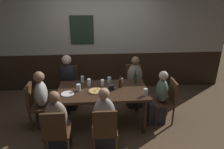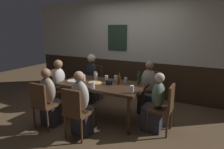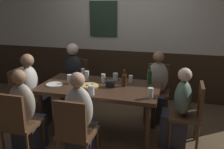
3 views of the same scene
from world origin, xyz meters
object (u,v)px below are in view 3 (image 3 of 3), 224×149
(person_head_west, at_px, (33,96))
(pizza, at_px, (89,86))
(person_left_far, at_px, (73,82))
(chair_left_far, at_px, (77,80))
(chair_head_west, at_px, (24,93))
(chair_head_east, at_px, (191,112))
(pint_glass_pale, at_px, (131,79))
(plate_white_large, at_px, (54,84))
(condiment_caddy, at_px, (110,84))
(beer_glass_half, at_px, (115,77))
(pint_glass_amber, at_px, (70,80))
(tumbler_short, at_px, (150,94))
(person_head_east, at_px, (178,114))
(highball_clear, at_px, (87,76))
(tumbler_water, at_px, (83,73))
(chair_left_near, at_px, (18,122))
(person_left_near, at_px, (26,119))
(chair_right_far, at_px, (157,87))
(beer_bottle_brown, at_px, (124,80))
(person_mid_near, at_px, (81,126))
(beer_bottle_green, at_px, (150,77))
(dining_table, at_px, (100,91))
(chair_mid_near, at_px, (75,131))
(person_right_far, at_px, (156,92))
(beer_glass_tall, at_px, (103,78))

(person_head_west, distance_m, pizza, 1.00)
(person_left_far, bearing_deg, chair_left_far, 90.00)
(chair_head_west, distance_m, chair_head_east, 2.51)
(person_head_west, distance_m, pint_glass_pale, 1.54)
(plate_white_large, bearing_deg, condiment_caddy, 9.43)
(chair_head_west, bearing_deg, pizza, -3.44)
(chair_head_east, distance_m, person_left_far, 2.11)
(pint_glass_pale, distance_m, beer_glass_half, 0.25)
(pint_glass_amber, height_order, tumbler_short, same)
(chair_head_west, relative_size, person_head_east, 0.82)
(highball_clear, xyz_separation_m, plate_white_large, (-0.38, -0.31, -0.06))
(highball_clear, height_order, tumbler_water, highball_clear)
(tumbler_short, distance_m, beer_glass_half, 0.85)
(chair_left_near, bearing_deg, person_left_near, 90.00)
(pizza, bearing_deg, person_head_east, 3.17)
(chair_head_west, relative_size, chair_right_far, 1.00)
(chair_left_near, height_order, person_head_east, person_head_east)
(tumbler_short, bearing_deg, beer_bottle_brown, 138.90)
(chair_right_far, xyz_separation_m, person_mid_near, (-0.74, -1.56, -0.02))
(beer_bottle_green, bearing_deg, person_head_east, -33.98)
(dining_table, bearing_deg, person_left_far, 136.42)
(chair_mid_near, height_order, person_left_far, person_left_far)
(person_head_east, xyz_separation_m, person_right_far, (-0.35, 0.70, 0.03))
(dining_table, bearing_deg, beer_bottle_brown, 13.45)
(dining_table, bearing_deg, beer_bottle_green, 23.35)
(highball_clear, relative_size, beer_glass_half, 1.39)
(person_mid_near, bearing_deg, beer_bottle_green, 56.05)
(person_left_far, relative_size, beer_glass_tall, 9.70)
(chair_head_west, height_order, tumbler_water, chair_head_west)
(chair_left_far, xyz_separation_m, person_right_far, (1.47, -0.16, -0.02))
(person_mid_near, xyz_separation_m, tumbler_short, (0.75, 0.42, 0.32))
(chair_left_near, bearing_deg, person_mid_near, 12.47)
(person_mid_near, bearing_deg, chair_head_east, 29.14)
(person_head_west, distance_m, beer_bottle_green, 1.81)
(person_left_near, height_order, pint_glass_pale, person_left_near)
(person_left_far, bearing_deg, pint_glass_amber, -67.75)
(chair_head_west, distance_m, beer_glass_tall, 1.30)
(tumbler_short, distance_m, condiment_caddy, 0.65)
(person_head_west, bearing_deg, pint_glass_amber, -1.04)
(pint_glass_amber, bearing_deg, chair_right_far, 36.45)
(chair_head_west, relative_size, chair_head_east, 1.00)
(beer_glass_tall, xyz_separation_m, highball_clear, (-0.25, 0.00, 0.01))
(person_head_east, xyz_separation_m, condiment_caddy, (-0.93, 0.00, 0.34))
(chair_head_east, xyz_separation_m, person_left_near, (-1.99, -0.70, -0.03))
(condiment_caddy, bearing_deg, beer_glass_tall, 132.94)
(chair_right_far, bearing_deg, chair_head_east, -59.08)
(dining_table, distance_m, person_left_near, 1.03)
(chair_left_near, xyz_separation_m, chair_head_east, (1.99, 0.86, 0.00))
(person_mid_near, bearing_deg, beer_glass_tall, 90.25)
(person_left_near, bearing_deg, chair_head_east, 19.32)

